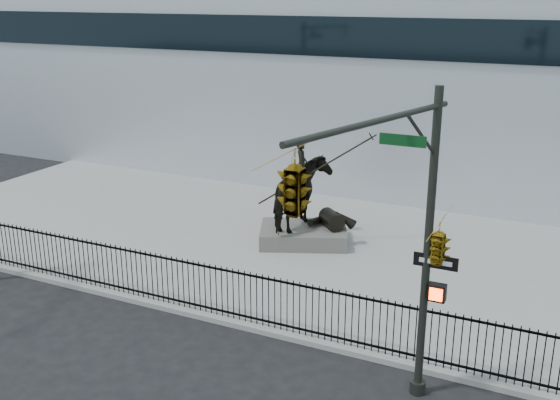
% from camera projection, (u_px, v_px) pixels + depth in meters
% --- Properties ---
extents(ground, '(120.00, 120.00, 0.00)m').
position_uv_depth(ground, '(160.00, 331.00, 17.69)').
color(ground, black).
rests_on(ground, ground).
extents(plaza, '(30.00, 12.00, 0.15)m').
position_uv_depth(plaza, '(273.00, 243.00, 23.68)').
color(plaza, gray).
rests_on(plaza, ground).
extents(building, '(44.00, 14.00, 9.00)m').
position_uv_depth(building, '(385.00, 79.00, 33.51)').
color(building, silver).
rests_on(building, ground).
extents(picket_fence, '(22.10, 0.10, 1.50)m').
position_uv_depth(picket_fence, '(184.00, 283.00, 18.49)').
color(picket_fence, black).
rests_on(picket_fence, plaza).
extents(statue_plinth, '(3.62, 3.11, 0.57)m').
position_uv_depth(statue_plinth, '(303.00, 235.00, 23.46)').
color(statue_plinth, '#51504A').
rests_on(statue_plinth, plaza).
extents(equestrian_statue, '(3.62, 3.02, 3.31)m').
position_uv_depth(equestrian_statue, '(306.00, 195.00, 23.01)').
color(equestrian_statue, black).
rests_on(equestrian_statue, statue_plinth).
extents(traffic_signal_right, '(2.17, 6.86, 7.00)m').
position_uv_depth(traffic_signal_right, '(374.00, 218.00, 11.83)').
color(traffic_signal_right, '#262924').
rests_on(traffic_signal_right, ground).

